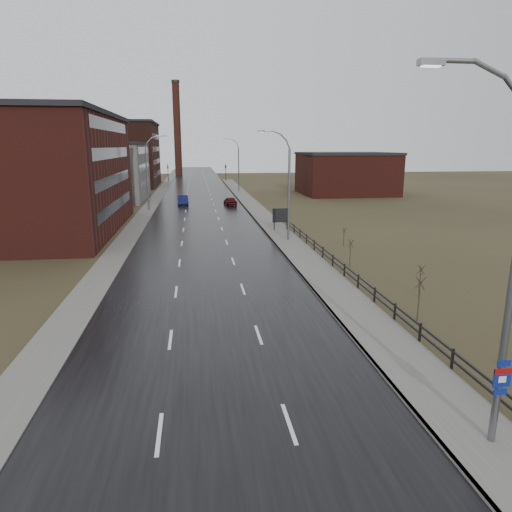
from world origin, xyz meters
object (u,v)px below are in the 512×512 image
object	(u,v)px
car_far	(230,201)
car_near	(183,201)
billboard	(281,216)
streetlight_main	(504,272)

from	to	relation	value
car_far	car_near	bearing A→B (deg)	-18.25
billboard	car_far	distance (m)	24.52
streetlight_main	car_far	size ratio (longest dim) A/B	2.79
streetlight_main	car_near	world-z (taller)	streetlight_main
car_far	billboard	bearing A→B (deg)	92.95
car_near	car_far	xyz separation A→B (m)	(7.92, -1.63, -0.08)
billboard	car_near	world-z (taller)	billboard
streetlight_main	car_near	size ratio (longest dim) A/B	2.45
streetlight_main	car_far	distance (m)	64.33
billboard	car_far	bearing A→B (deg)	99.54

